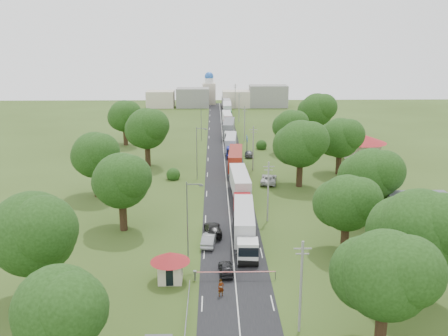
{
  "coord_description": "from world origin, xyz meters",
  "views": [
    {
      "loc": [
        -2.31,
        -75.49,
        26.73
      ],
      "look_at": [
        -0.49,
        11.86,
        3.0
      ],
      "focal_mm": 40.0,
      "sensor_mm": 36.0,
      "label": 1
    }
  ],
  "objects_px": {
    "pedestrian_near": "(221,288)",
    "guard_booth": "(170,263)",
    "boom_barrier": "(223,273)",
    "truck_0": "(244,226)",
    "car_lane_front": "(226,268)",
    "info_sign": "(247,141)",
    "car_lane_mid": "(209,240)"
  },
  "relations": [
    {
      "from": "guard_booth",
      "to": "pedestrian_near",
      "type": "relative_size",
      "value": 2.34
    },
    {
      "from": "car_lane_front",
      "to": "guard_booth",
      "type": "bearing_deg",
      "value": 10.4
    },
    {
      "from": "car_lane_front",
      "to": "info_sign",
      "type": "bearing_deg",
      "value": -99.27
    },
    {
      "from": "guard_booth",
      "to": "car_lane_mid",
      "type": "distance_m",
      "value": 10.54
    },
    {
      "from": "info_sign",
      "to": "truck_0",
      "type": "bearing_deg",
      "value": -94.11
    },
    {
      "from": "info_sign",
      "to": "pedestrian_near",
      "type": "relative_size",
      "value": 2.18
    },
    {
      "from": "info_sign",
      "to": "truck_0",
      "type": "distance_m",
      "value": 49.43
    },
    {
      "from": "car_lane_front",
      "to": "car_lane_mid",
      "type": "distance_m",
      "value": 8.31
    },
    {
      "from": "guard_booth",
      "to": "car_lane_front",
      "type": "xyz_separation_m",
      "value": [
        6.2,
        1.5,
        -1.48
      ]
    },
    {
      "from": "guard_booth",
      "to": "info_sign",
      "type": "distance_m",
      "value": 61.27
    },
    {
      "from": "car_lane_mid",
      "to": "pedestrian_near",
      "type": "relative_size",
      "value": 2.48
    },
    {
      "from": "info_sign",
      "to": "truck_0",
      "type": "xyz_separation_m",
      "value": [
        -3.54,
        -49.3,
        -0.78
      ]
    },
    {
      "from": "boom_barrier",
      "to": "truck_0",
      "type": "bearing_deg",
      "value": 74.26
    },
    {
      "from": "info_sign",
      "to": "car_lane_front",
      "type": "xyz_separation_m",
      "value": [
        -6.2,
        -58.5,
        -2.32
      ]
    },
    {
      "from": "truck_0",
      "to": "pedestrian_near",
      "type": "distance_m",
      "value": 14.64
    },
    {
      "from": "boom_barrier",
      "to": "truck_0",
      "type": "height_order",
      "value": "truck_0"
    },
    {
      "from": "info_sign",
      "to": "pedestrian_near",
      "type": "distance_m",
      "value": 63.9
    },
    {
      "from": "pedestrian_near",
      "to": "guard_booth",
      "type": "bearing_deg",
      "value": 130.09
    },
    {
      "from": "guard_booth",
      "to": "truck_0",
      "type": "distance_m",
      "value": 13.89
    },
    {
      "from": "info_sign",
      "to": "pedestrian_near",
      "type": "bearing_deg",
      "value": -96.15
    },
    {
      "from": "car_lane_front",
      "to": "car_lane_mid",
      "type": "bearing_deg",
      "value": -79.3
    },
    {
      "from": "truck_0",
      "to": "pedestrian_near",
      "type": "xyz_separation_m",
      "value": [
        -3.3,
        -14.2,
        -1.28
      ]
    },
    {
      "from": "info_sign",
      "to": "car_lane_mid",
      "type": "xyz_separation_m",
      "value": [
        -8.2,
        -50.43,
        -2.23
      ]
    },
    {
      "from": "guard_booth",
      "to": "car_lane_mid",
      "type": "xyz_separation_m",
      "value": [
        4.2,
        9.57,
        -1.39
      ]
    },
    {
      "from": "truck_0",
      "to": "info_sign",
      "type": "bearing_deg",
      "value": 85.89
    },
    {
      "from": "guard_booth",
      "to": "info_sign",
      "type": "relative_size",
      "value": 1.07
    },
    {
      "from": "guard_booth",
      "to": "pedestrian_near",
      "type": "xyz_separation_m",
      "value": [
        5.56,
        -3.5,
        -1.22
      ]
    },
    {
      "from": "truck_0",
      "to": "boom_barrier",
      "type": "bearing_deg",
      "value": -105.74
    },
    {
      "from": "truck_0",
      "to": "car_lane_front",
      "type": "xyz_separation_m",
      "value": [
        -2.66,
        -9.2,
        -1.55
      ]
    },
    {
      "from": "pedestrian_near",
      "to": "info_sign",
      "type": "bearing_deg",
      "value": 66.14
    },
    {
      "from": "car_lane_front",
      "to": "pedestrian_near",
      "type": "relative_size",
      "value": 2.12
    },
    {
      "from": "boom_barrier",
      "to": "truck_0",
      "type": "relative_size",
      "value": 0.61
    }
  ]
}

